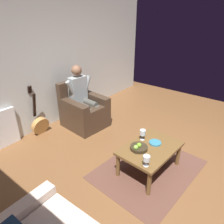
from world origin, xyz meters
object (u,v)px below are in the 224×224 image
object	(u,v)px
person_seated	(82,95)
wine_glass_far	(147,159)
guitar	(40,124)
coffee_table	(150,151)
wine_glass_near	(143,133)
decorative_dish	(155,143)
armchair	(84,111)
fruit_bowl	(139,147)

from	to	relation	value
person_seated	wine_glass_far	size ratio (longest dim) A/B	8.05
guitar	wine_glass_far	bearing A→B (deg)	89.97
coffee_table	wine_glass_near	distance (m)	0.29
decorative_dish	wine_glass_far	bearing A→B (deg)	15.73
decorative_dish	armchair	bearing A→B (deg)	-98.12
armchair	coffee_table	world-z (taller)	armchair
decorative_dish	coffee_table	bearing A→B (deg)	-2.81
fruit_bowl	armchair	bearing A→B (deg)	-107.82
wine_glass_near	armchair	bearing A→B (deg)	-100.20
person_seated	guitar	distance (m)	1.01
armchair	wine_glass_far	size ratio (longest dim) A/B	5.90
guitar	coffee_table	bearing A→B (deg)	100.03
armchair	guitar	xyz separation A→B (m)	(0.79, -0.44, -0.11)
armchair	wine_glass_near	size ratio (longest dim) A/B	5.40
coffee_table	decorative_dish	xyz separation A→B (m)	(-0.14, 0.01, 0.07)
armchair	wine_glass_far	xyz separation A→B (m)	(0.79, 1.95, 0.20)
coffee_table	wine_glass_near	xyz separation A→B (m)	(-0.11, -0.20, 0.18)
person_seated	wine_glass_near	world-z (taller)	person_seated
guitar	decorative_dish	size ratio (longest dim) A/B	5.33
wine_glass_far	decorative_dish	distance (m)	0.56
guitar	wine_glass_near	distance (m)	2.12
coffee_table	fruit_bowl	xyz separation A→B (m)	(0.15, -0.11, 0.09)
guitar	wine_glass_near	world-z (taller)	guitar
person_seated	wine_glass_near	xyz separation A→B (m)	(0.29, 1.61, -0.14)
person_seated	wine_glass_far	xyz separation A→B (m)	(0.79, 1.97, -0.15)
person_seated	decorative_dish	xyz separation A→B (m)	(0.26, 1.82, -0.25)
coffee_table	fruit_bowl	world-z (taller)	fruit_bowl
wine_glass_near	wine_glass_far	world-z (taller)	wine_glass_near
guitar	wine_glass_far	world-z (taller)	guitar
person_seated	decorative_dish	size ratio (longest dim) A/B	6.95
person_seated	fruit_bowl	bearing A→B (deg)	77.00
person_seated	coffee_table	distance (m)	1.89
guitar	fruit_bowl	bearing A→B (deg)	96.62
guitar	wine_glass_far	distance (m)	2.41
armchair	wine_glass_far	bearing A→B (deg)	72.67
person_seated	coffee_table	size ratio (longest dim) A/B	1.32
decorative_dish	guitar	bearing A→B (deg)	-76.67
wine_glass_near	wine_glass_far	size ratio (longest dim) A/B	1.09
wine_glass_far	decorative_dish	size ratio (longest dim) A/B	0.86
guitar	decorative_dish	world-z (taller)	guitar
guitar	wine_glass_near	xyz separation A→B (m)	(-0.50, 2.03, 0.32)
coffee_table	decorative_dish	world-z (taller)	decorative_dish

